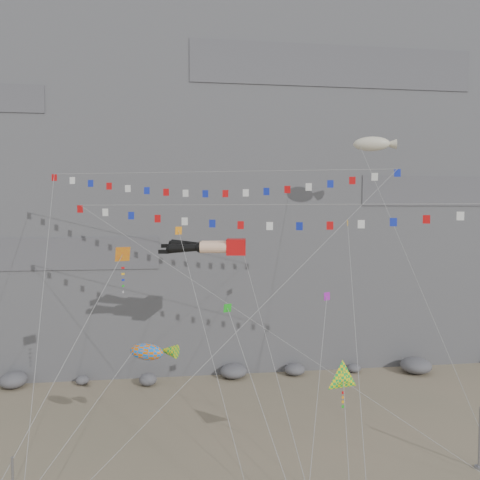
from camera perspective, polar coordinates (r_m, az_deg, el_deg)
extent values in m
plane|color=#87755D|center=(31.37, 3.25, -26.88)|extent=(120.00, 120.00, 0.00)
cube|color=slate|center=(59.57, -2.53, 12.23)|extent=(80.00, 28.00, 50.00)
cylinder|color=gray|center=(34.50, 27.16, -20.67)|extent=(0.12, 0.12, 3.91)
cube|color=red|center=(34.76, -0.47, -0.84)|extent=(1.68, 2.12, 1.14)
cylinder|color=#FFC69F|center=(34.28, -3.29, -0.90)|extent=(2.04, 1.12, 0.84)
sphere|color=black|center=(34.36, -4.90, -0.90)|extent=(0.77, 0.77, 0.77)
cone|color=black|center=(34.51, -6.78, -1.00)|extent=(2.39, 1.04, 0.79)
cube|color=black|center=(34.77, -9.29, -1.42)|extent=(0.79, 0.44, 0.28)
cylinder|color=#FFC69F|center=(35.41, -3.15, -0.76)|extent=(2.04, 1.12, 0.84)
sphere|color=black|center=(35.50, -4.70, -0.76)|extent=(0.77, 0.77, 0.77)
cone|color=black|center=(35.62, -6.53, -0.58)|extent=(2.40, 1.04, 0.84)
cube|color=black|center=(35.86, -8.97, -0.71)|extent=(0.79, 0.44, 0.28)
cylinder|color=gray|center=(29.04, 3.72, -14.99)|extent=(0.03, 0.03, 19.93)
cylinder|color=gray|center=(29.59, -12.02, -9.03)|extent=(0.03, 0.03, 25.63)
cylinder|color=gray|center=(31.36, 17.03, -10.81)|extent=(0.03, 0.03, 21.00)
cylinder|color=gray|center=(28.38, -21.70, -15.78)|extent=(0.03, 0.03, 16.99)
cylinder|color=gray|center=(28.83, -19.10, -21.80)|extent=(0.03, 0.03, 12.03)
cylinder|color=gray|center=(27.00, 13.02, -24.63)|extent=(0.03, 0.03, 8.77)
cylinder|color=gray|center=(36.76, 21.55, -4.63)|extent=(0.03, 0.03, 25.29)
cylinder|color=gray|center=(28.80, -3.52, -13.83)|extent=(0.03, 0.03, 19.16)
cylinder|color=gray|center=(28.53, 9.40, -18.63)|extent=(0.03, 0.03, 14.28)
cylinder|color=gray|center=(25.68, 3.22, -21.28)|extent=(0.03, 0.03, 13.77)
cylinder|color=gray|center=(30.11, 14.02, -12.66)|extent=(0.03, 0.03, 20.60)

